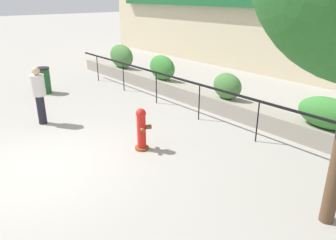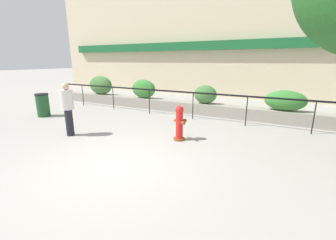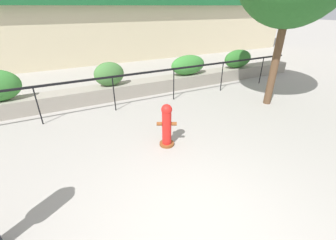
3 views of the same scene
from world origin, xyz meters
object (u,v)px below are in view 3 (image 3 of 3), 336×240
Objects in this scene: hedge_bush_2 at (109,74)px; hedge_bush_4 at (238,59)px; hedge_bush_3 at (188,65)px; fire_hydrant at (167,125)px.

hedge_bush_4 is at bearing 0.00° from hedge_bush_2.
hedge_bush_4 reaches higher than hedge_bush_3.
hedge_bush_2 reaches higher than fire_hydrant.
hedge_bush_3 is 1.40× the size of fire_hydrant.
fire_hydrant is (0.43, -3.69, -0.37)m from hedge_bush_2.
hedge_bush_2 is 3.73m from fire_hydrant.
hedge_bush_2 is at bearing 96.69° from fire_hydrant.
hedge_bush_4 is (2.66, 0.00, 0.01)m from hedge_bush_3.
hedge_bush_3 is 1.04× the size of hedge_bush_4.
hedge_bush_2 is 0.70× the size of hedge_bush_3.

